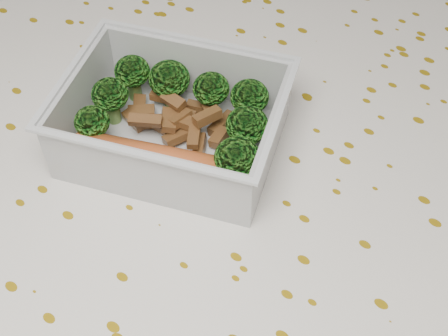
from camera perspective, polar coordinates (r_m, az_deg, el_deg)
The scene contains 6 objects.
dining_table at distance 0.54m, azimuth -0.53°, elevation -8.30°, with size 1.40×0.90×0.75m.
tablecloth at distance 0.49m, azimuth -0.58°, elevation -5.25°, with size 1.46×0.96×0.19m.
lunch_container at distance 0.48m, azimuth -4.62°, elevation 3.73°, with size 0.20×0.18×0.06m.
broccoli_florets at distance 0.48m, azimuth -3.34°, elevation 5.63°, with size 0.15×0.12×0.04m.
meat_pile at distance 0.50m, azimuth -4.33°, elevation 4.52°, with size 0.09×0.07×0.03m.
sausage at distance 0.46m, azimuth -5.65°, elevation 0.57°, with size 0.13×0.07×0.02m.
Camera 1 is at (0.18, -0.22, 1.12)m, focal length 50.00 mm.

